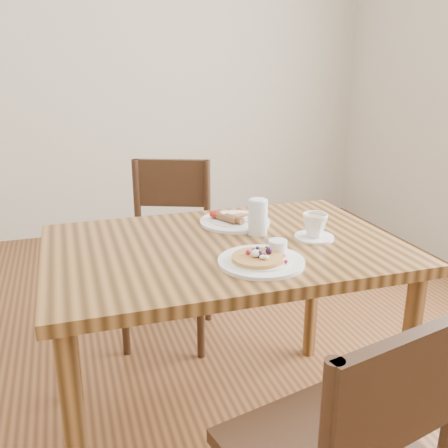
% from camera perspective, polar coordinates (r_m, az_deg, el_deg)
% --- Properties ---
extents(ground, '(5.00, 5.00, 0.00)m').
position_cam_1_polar(ground, '(2.10, -0.00, -21.81)').
color(ground, '#502E16').
rests_on(ground, ground).
extents(dining_table, '(1.20, 0.80, 0.75)m').
position_cam_1_polar(dining_table, '(1.75, -0.00, -5.26)').
color(dining_table, '#8F5D2D').
rests_on(dining_table, ground).
extents(chair_far, '(0.55, 0.55, 0.88)m').
position_cam_1_polar(chair_far, '(2.49, -6.31, -2.05)').
color(chair_far, '#321C12').
rests_on(chair_far, ground).
extents(pancake_plate, '(0.27, 0.27, 0.06)m').
position_cam_1_polar(pancake_plate, '(1.55, 4.38, -3.98)').
color(pancake_plate, white).
rests_on(pancake_plate, dining_table).
extents(breakfast_plate, '(0.27, 0.27, 0.04)m').
position_cam_1_polar(breakfast_plate, '(1.92, 1.14, 0.41)').
color(breakfast_plate, white).
rests_on(breakfast_plate, dining_table).
extents(teacup_saucer, '(0.14, 0.14, 0.09)m').
position_cam_1_polar(teacup_saucer, '(1.78, 10.32, -0.34)').
color(teacup_saucer, white).
rests_on(teacup_saucer, dining_table).
extents(water_glass, '(0.07, 0.07, 0.13)m').
position_cam_1_polar(water_glass, '(1.79, 3.89, 0.80)').
color(water_glass, silver).
rests_on(water_glass, dining_table).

